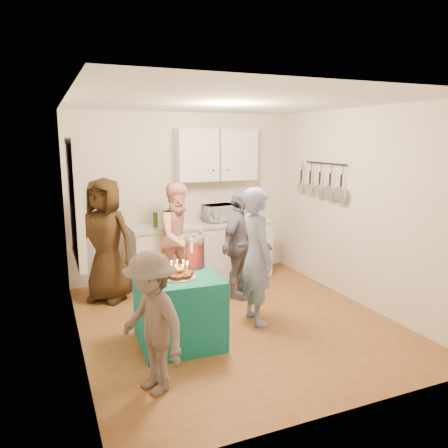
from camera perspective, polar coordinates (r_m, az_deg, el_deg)
name	(u,v)px	position (r m, az deg, el deg)	size (l,w,h in m)	color
floor	(235,321)	(5.49, 1.45, -12.52)	(4.00, 4.00, 0.00)	brown
ceiling	(236,102)	(5.05, 1.59, 15.64)	(4.00, 4.00, 0.00)	white
back_wall	(184,196)	(6.96, -5.27, 3.61)	(3.60, 3.60, 0.00)	silver
left_wall	(74,229)	(4.68, -19.01, -0.59)	(4.00, 4.00, 0.00)	silver
right_wall	(359,208)	(6.07, 17.22, 2.07)	(4.00, 4.00, 0.00)	silver
window_night	(73,200)	(4.94, -19.09, 2.93)	(0.04, 1.00, 1.20)	black
counter	(203,253)	(6.91, -2.80, -3.76)	(2.20, 0.58, 0.86)	white
countertop	(202,224)	(6.81, -2.84, -0.06)	(2.24, 0.62, 0.05)	beige
upper_cabinet	(216,155)	(6.94, -0.99, 9.02)	(1.30, 0.30, 0.80)	white
pot_rack	(324,181)	(6.53, 12.90, 5.54)	(0.12, 1.00, 0.60)	black
microwave	(219,213)	(6.88, -0.60, 1.43)	(0.49, 0.33, 0.27)	white
party_table	(179,309)	(4.84, -5.92, -11.04)	(0.85, 0.85, 0.76)	#106A63
donut_cake	(178,269)	(4.63, -5.98, -5.90)	(0.38, 0.38, 0.18)	#381C0C
punch_jar	(195,253)	(4.96, -3.83, -3.77)	(0.22, 0.22, 0.34)	#B60E25
man_birthday	(257,256)	(5.22, 4.27, -4.21)	(0.60, 0.40, 1.65)	#7F8BB9
woman_back_left	(106,240)	(6.13, -15.21, -2.06)	(0.83, 0.54, 1.69)	#4E3416
woman_back_center	(180,237)	(6.33, -5.77, -1.75)	(0.78, 0.60, 1.60)	#FF9285
woman_back_right	(239,245)	(6.06, 1.93, -2.69)	(0.89, 0.37, 1.51)	black
child_near_left	(152,323)	(3.90, -9.42, -12.67)	(0.82, 0.47, 1.27)	#514641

